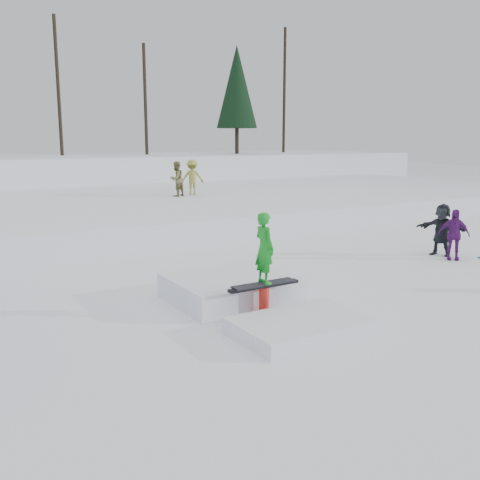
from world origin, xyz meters
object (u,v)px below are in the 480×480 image
spectator_dark (442,230)px  walker_ygreen (192,177)px  walker_olive (176,179)px  spectator_purple (454,235)px  jib_rail_feature (249,295)px

spectator_dark → walker_ygreen: bearing=168.4°
walker_olive → walker_ygreen: 0.95m
walker_olive → spectator_dark: bearing=77.0°
spectator_purple → spectator_dark: spectator_dark is taller
spectator_purple → spectator_dark: size_ratio=0.95×
walker_ygreen → jib_rail_feature: 15.94m
spectator_dark → jib_rail_feature: jib_rail_feature is taller
walker_olive → spectator_purple: 14.01m
walker_olive → jib_rail_feature: 15.45m
walker_ygreen → spectator_dark: walker_ygreen is taller
spectator_purple → walker_ygreen: bearing=141.8°
spectator_dark → jib_rail_feature: size_ratio=0.36×
walker_olive → spectator_dark: walker_olive is taller
spectator_dark → walker_olive: bearing=172.5°
walker_olive → spectator_purple: bearing=75.7°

